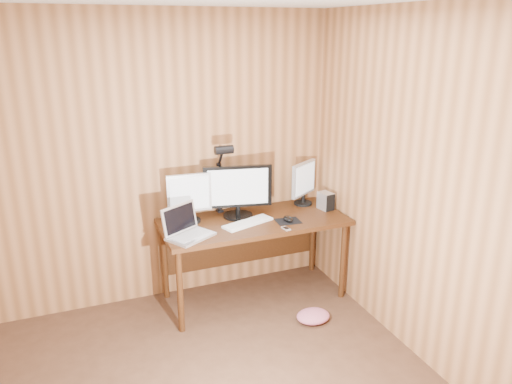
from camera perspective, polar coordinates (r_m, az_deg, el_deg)
room_shell at (r=2.44m, az=-6.69°, el=-8.13°), size 4.00×4.00×4.00m
desk at (r=4.43m, az=-0.58°, el=-4.36°), size 1.60×0.70×0.75m
monitor_center at (r=4.32m, az=-2.10°, el=0.17°), size 0.59×0.26×0.46m
monitor_left at (r=4.24m, az=-7.62°, el=-0.53°), size 0.38×0.18×0.42m
monitor_right at (r=4.66m, az=5.47°, el=1.14°), size 0.32×0.22×0.41m
laptop at (r=4.01m, az=-8.00°, el=-4.19°), size 0.44×0.41×0.25m
keyboard at (r=4.24m, az=-0.94°, el=-3.53°), size 0.48×0.28×0.02m
mousepad at (r=4.30m, az=3.69°, el=-3.35°), size 0.22×0.18×0.00m
mouse at (r=4.29m, az=3.70°, el=-3.07°), size 0.08×0.12×0.04m
hard_drive at (r=4.60m, az=7.97°, el=-1.02°), size 0.12×0.16×0.16m
phone at (r=4.14m, az=3.45°, el=-4.18°), size 0.06×0.09×0.01m
speaker at (r=4.67m, az=8.14°, el=-1.04°), size 0.05×0.05×0.11m
desk_lamp at (r=4.33m, az=-3.93°, el=2.67°), size 0.16×0.23×0.69m
fabric_pile at (r=4.31m, az=6.55°, el=-13.92°), size 0.29×0.24×0.09m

